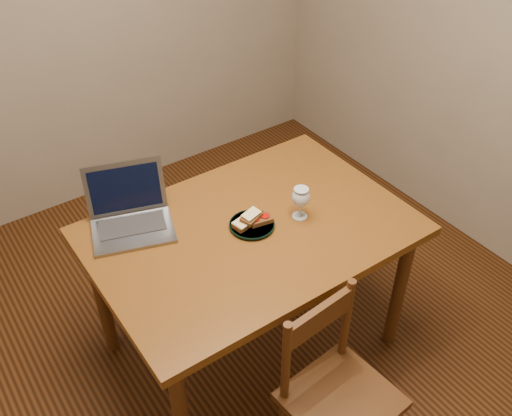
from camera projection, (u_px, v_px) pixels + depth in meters
floor at (237, 349)px, 2.79m from camera, size 3.20×3.20×0.02m
table at (251, 243)px, 2.40m from camera, size 1.30×0.90×0.74m
chair at (338, 388)px, 2.10m from camera, size 0.41×0.39×0.41m
plate at (252, 225)px, 2.35m from camera, size 0.19×0.19×0.02m
sandwich_cheese at (244, 223)px, 2.33m from camera, size 0.10×0.07×0.03m
sandwich_tomato at (260, 219)px, 2.35m from camera, size 0.10×0.07×0.03m
sandwich_top at (251, 216)px, 2.33m from camera, size 0.10×0.08×0.03m
milk_glass at (300, 203)px, 2.36m from camera, size 0.08×0.08×0.15m
laptop at (129, 210)px, 2.34m from camera, size 0.40×0.38×0.24m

